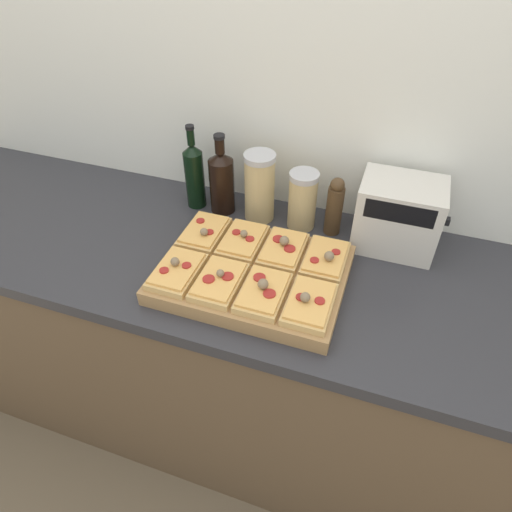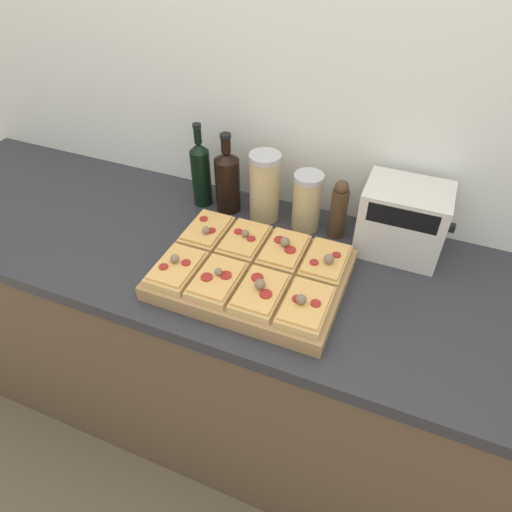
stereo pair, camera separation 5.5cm
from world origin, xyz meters
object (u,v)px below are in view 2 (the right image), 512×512
cutting_board (252,274)px  pepper_mill (339,209)px  olive_oil_bottle (201,173)px  wine_bottle (227,180)px  toaster_oven (402,220)px  grain_jar_short (307,202)px  grain_jar_tall (265,187)px

cutting_board → pepper_mill: size_ratio=2.61×
olive_oil_bottle → wine_bottle: bearing=-0.0°
olive_oil_bottle → pepper_mill: (0.47, 0.00, -0.02)m
pepper_mill → toaster_oven: 0.19m
pepper_mill → toaster_oven: (0.19, -0.00, 0.01)m
cutting_board → grain_jar_short: bearing=78.1°
cutting_board → pepper_mill: 0.34m
grain_jar_tall → toaster_oven: grain_jar_tall is taller
wine_bottle → grain_jar_short: (0.27, 0.00, -0.01)m
wine_bottle → grain_jar_tall: bearing=0.0°
cutting_board → grain_jar_tall: size_ratio=2.21×
olive_oil_bottle → grain_jar_tall: olive_oil_bottle is taller
grain_jar_tall → grain_jar_short: (0.14, 0.00, -0.02)m
wine_bottle → grain_jar_short: 0.27m
grain_jar_short → pepper_mill: 0.10m
grain_jar_short → grain_jar_tall: bearing=180.0°
cutting_board → olive_oil_bottle: olive_oil_bottle is taller
wine_bottle → pepper_mill: (0.37, 0.00, -0.02)m
wine_bottle → toaster_oven: (0.56, -0.00, -0.00)m
grain_jar_short → pepper_mill: (0.10, 0.00, -0.00)m
pepper_mill → toaster_oven: toaster_oven is taller
cutting_board → olive_oil_bottle: 0.43m
olive_oil_bottle → grain_jar_short: bearing=-0.0°
wine_bottle → grain_jar_short: size_ratio=1.42×
toaster_oven → grain_jar_tall: bearing=179.9°
toaster_oven → cutting_board: bearing=-140.1°
olive_oil_bottle → toaster_oven: olive_oil_bottle is taller
grain_jar_short → toaster_oven: (0.29, -0.00, 0.01)m
pepper_mill → cutting_board: bearing=-119.1°
grain_jar_short → wine_bottle: bearing=180.0°
grain_jar_tall → olive_oil_bottle: bearing=180.0°
grain_jar_tall → grain_jar_short: grain_jar_tall is taller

